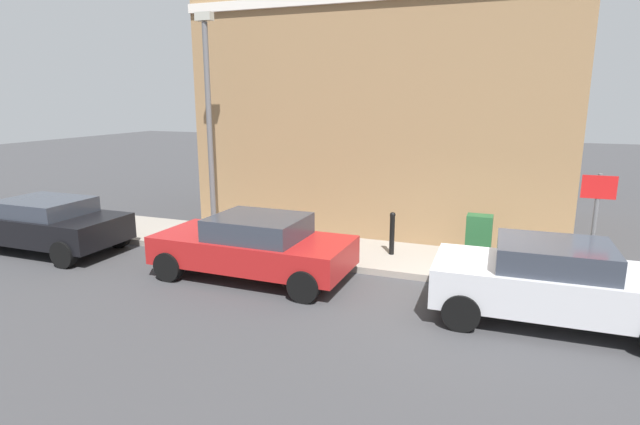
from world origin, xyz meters
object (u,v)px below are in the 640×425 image
bollard_near_cabinet (392,232)px  street_sign (595,215)px  car_black (43,223)px  utility_cabinet (478,242)px  lamppost (209,119)px  car_red (254,246)px  bollard_far_kerb (301,234)px  car_silver (554,282)px

bollard_near_cabinet → street_sign: bearing=-102.8°
car_black → utility_cabinet: 10.71m
car_black → lamppost: size_ratio=0.75×
car_red → utility_cabinet: (2.15, -4.48, -0.04)m
car_black → street_sign: size_ratio=1.87×
utility_cabinet → bollard_far_kerb: size_ratio=1.11×
car_silver → car_black: size_ratio=0.94×
car_silver → utility_cabinet: car_silver is taller
car_silver → street_sign: 1.91m
utility_cabinet → bollard_near_cabinet: bearing=87.1°
bollard_near_cabinet → street_sign: street_sign is taller
utility_cabinet → bollard_far_kerb: utility_cabinet is taller
car_black → bollard_far_kerb: car_black is taller
bollard_near_cabinet → street_sign: size_ratio=0.45×
bollard_near_cabinet → bollard_far_kerb: size_ratio=1.00×
car_red → bollard_far_kerb: 1.40m
car_silver → lamppost: bearing=-16.2°
street_sign → lamppost: bearing=85.7°
bollard_near_cabinet → utility_cabinet: bearing=-92.9°
bollard_near_cabinet → lamppost: size_ratio=0.18×
lamppost → car_silver: bearing=-104.9°
utility_cabinet → street_sign: size_ratio=0.50×
car_silver → lamppost: lamppost is taller
car_red → bollard_near_cabinet: car_red is taller
car_black → street_sign: (1.44, -12.59, 0.94)m
car_black → bollard_near_cabinet: bearing=-164.5°
bollard_near_cabinet → street_sign: 4.31m
car_black → utility_cabinet: (2.28, -10.46, -0.04)m
car_silver → street_sign: street_sign is taller
utility_cabinet → lamppost: bearing=91.4°
bollard_far_kerb → street_sign: size_ratio=0.45×
street_sign → car_black: bearing=96.5°
utility_cabinet → lamppost: 7.25m
car_silver → car_black: 11.86m
bollard_far_kerb → lamppost: size_ratio=0.18×
bollard_far_kerb → lamppost: bearing=76.2°
bollard_far_kerb → lamppost: lamppost is taller
lamppost → bollard_near_cabinet: bearing=-86.8°
car_red → lamppost: (1.98, 2.28, 2.58)m
car_black → bollard_far_kerb: (1.42, -6.52, -0.02)m
car_red → bollard_far_kerb: car_red is taller
car_black → car_silver: bearing=179.6°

